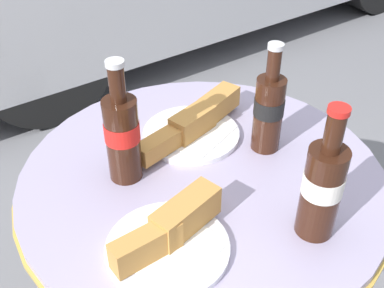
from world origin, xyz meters
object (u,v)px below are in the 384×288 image
(cola_bottle_left, at_px, (322,187))
(cola_bottle_center, at_px, (122,135))
(cola_bottle_right, at_px, (269,110))
(lunch_plate_near, at_px, (193,126))
(lunch_plate_far, at_px, (170,236))
(bistro_table, at_px, (202,229))

(cola_bottle_left, distance_m, cola_bottle_center, 0.38)
(cola_bottle_right, relative_size, lunch_plate_near, 0.77)
(cola_bottle_right, height_order, lunch_plate_far, cola_bottle_right)
(cola_bottle_right, xyz_separation_m, lunch_plate_far, (-0.32, -0.12, -0.07))
(lunch_plate_near, bearing_deg, lunch_plate_far, -132.20)
(bistro_table, relative_size, lunch_plate_far, 3.32)
(cola_bottle_left, xyz_separation_m, cola_bottle_right, (0.09, 0.23, -0.01))
(bistro_table, xyz_separation_m, cola_bottle_left, (0.07, -0.24, 0.27))
(bistro_table, height_order, lunch_plate_far, lunch_plate_far)
(cola_bottle_right, bearing_deg, cola_bottle_left, -111.96)
(cola_bottle_left, bearing_deg, cola_bottle_center, 121.79)
(cola_bottle_right, xyz_separation_m, lunch_plate_near, (-0.10, 0.12, -0.07))
(cola_bottle_left, height_order, lunch_plate_far, cola_bottle_left)
(bistro_table, height_order, cola_bottle_center, cola_bottle_center)
(cola_bottle_right, bearing_deg, cola_bottle_center, 162.95)
(lunch_plate_near, bearing_deg, cola_bottle_center, -169.58)
(cola_bottle_left, relative_size, lunch_plate_far, 1.13)
(bistro_table, xyz_separation_m, lunch_plate_far, (-0.16, -0.13, 0.19))
(lunch_plate_far, bearing_deg, cola_bottle_right, 20.01)
(cola_bottle_left, bearing_deg, lunch_plate_far, 153.62)
(cola_bottle_left, relative_size, lunch_plate_near, 0.82)
(cola_bottle_left, height_order, lunch_plate_near, cola_bottle_left)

